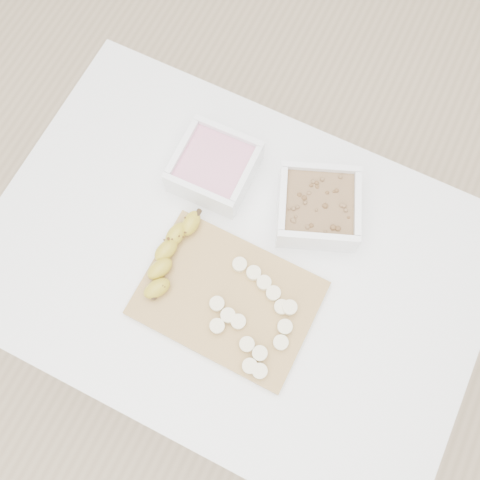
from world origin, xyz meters
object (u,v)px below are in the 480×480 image
at_px(table, 234,273).
at_px(cutting_board, 228,298).
at_px(bowl_granola, 318,207).
at_px(bowl_yogurt, 214,167).
at_px(banana, 170,256).

xyz_separation_m(table, cutting_board, (0.02, -0.07, 0.10)).
bearing_deg(table, cutting_board, -71.74).
height_order(bowl_granola, cutting_board, bowl_granola).
distance_m(bowl_yogurt, cutting_board, 0.27).
xyz_separation_m(bowl_granola, cutting_board, (-0.08, -0.24, -0.03)).
bearing_deg(bowl_yogurt, table, -52.25).
bearing_deg(table, banana, -155.48).
xyz_separation_m(table, bowl_granola, (0.11, 0.17, 0.13)).
bearing_deg(table, bowl_yogurt, 127.75).
xyz_separation_m(bowl_granola, banana, (-0.22, -0.22, -0.01)).
height_order(bowl_yogurt, banana, bowl_yogurt).
distance_m(table, bowl_granola, 0.24).
height_order(table, bowl_yogurt, bowl_yogurt).
distance_m(bowl_yogurt, bowl_granola, 0.23).
xyz_separation_m(table, banana, (-0.11, -0.05, 0.13)).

